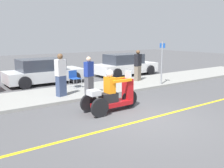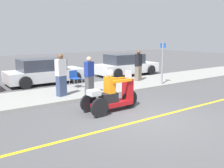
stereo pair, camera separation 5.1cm
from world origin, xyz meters
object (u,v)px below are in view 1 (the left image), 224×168
at_px(spectator_mid_group, 89,76).
at_px(spectator_far_back, 61,76).
at_px(spectator_by_tree, 138,66).
at_px(parked_car_lot_center, 44,72).
at_px(parked_car_lot_right, 125,65).
at_px(folding_chair_curbside, 74,77).
at_px(street_sign, 162,61).
at_px(motorcycle_trike, 112,96).

height_order(spectator_mid_group, spectator_far_back, spectator_far_back).
height_order(spectator_by_tree, parked_car_lot_center, spectator_by_tree).
xyz_separation_m(spectator_far_back, parked_car_lot_right, (6.23, 3.52, -0.31)).
relative_size(spectator_far_back, parked_car_lot_right, 0.41).
bearing_deg(folding_chair_curbside, street_sign, -24.88).
bearing_deg(spectator_mid_group, street_sign, -2.13).
xyz_separation_m(parked_car_lot_right, street_sign, (-0.87, -4.10, 0.65)).
height_order(motorcycle_trike, folding_chair_curbside, motorcycle_trike).
distance_m(spectator_mid_group, parked_car_lot_right, 6.48).
distance_m(spectator_mid_group, spectator_by_tree, 4.17).
relative_size(spectator_by_tree, parked_car_lot_center, 0.41).
distance_m(motorcycle_trike, folding_chair_curbside, 3.99).
bearing_deg(folding_chair_curbside, parked_car_lot_right, 23.95).
height_order(motorcycle_trike, parked_car_lot_center, motorcycle_trike).
distance_m(spectator_mid_group, spectator_far_back, 1.18).
bearing_deg(spectator_by_tree, parked_car_lot_right, 65.45).
bearing_deg(spectator_mid_group, parked_car_lot_center, 96.33).
relative_size(spectator_by_tree, folding_chair_curbside, 2.09).
bearing_deg(spectator_mid_group, spectator_by_tree, 18.79).
bearing_deg(folding_chair_curbside, spectator_by_tree, -6.00).
distance_m(spectator_far_back, parked_car_lot_center, 3.81).
height_order(spectator_by_tree, parked_car_lot_right, spectator_by_tree).
height_order(spectator_mid_group, street_sign, street_sign).
bearing_deg(motorcycle_trike, folding_chair_curbside, 82.19).
distance_m(spectator_far_back, street_sign, 5.41).
bearing_deg(spectator_mid_group, spectator_far_back, 159.18).
distance_m(spectator_far_back, folding_chair_curbside, 1.87).
xyz_separation_m(spectator_by_tree, folding_chair_curbside, (-3.77, 0.40, -0.32)).
xyz_separation_m(spectator_far_back, street_sign, (5.37, -0.58, 0.34)).
height_order(parked_car_lot_center, parked_car_lot_right, parked_car_lot_right).
distance_m(folding_chair_curbside, parked_car_lot_center, 2.51).
bearing_deg(parked_car_lot_right, folding_chair_curbside, -156.05).
distance_m(spectator_by_tree, street_sign, 1.58).
bearing_deg(parked_car_lot_right, spectator_mid_group, -142.48).
bearing_deg(spectator_by_tree, folding_chair_curbside, 174.00).
relative_size(spectator_mid_group, spectator_by_tree, 0.95).
height_order(motorcycle_trike, spectator_far_back, spectator_far_back).
bearing_deg(folding_chair_curbside, motorcycle_trike, -97.81).
bearing_deg(street_sign, folding_chair_curbside, 155.12).
distance_m(spectator_mid_group, folding_chair_curbside, 1.77).
height_order(spectator_far_back, street_sign, street_sign).
distance_m(parked_car_lot_center, parked_car_lot_right, 5.60).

